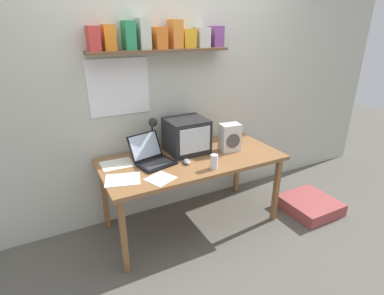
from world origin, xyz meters
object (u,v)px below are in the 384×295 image
object	(u,v)px
laptop	(151,156)
desk_lamp	(153,131)
open_notebook	(117,164)
juice_glass	(214,162)
loose_paper_near_laptop	(123,179)
computer_mouse	(187,162)
loose_paper_near_monitor	(160,179)
corner_desk	(192,163)
space_heater	(230,137)
crt_monitor	(187,135)
floor_cushion	(310,205)

from	to	relation	value
laptop	desk_lamp	xyz separation A→B (m)	(0.09, 0.16, 0.17)
open_notebook	juice_glass	bearing A→B (deg)	-33.07
juice_glass	open_notebook	world-z (taller)	juice_glass
loose_paper_near_laptop	open_notebook	xyz separation A→B (m)	(0.03, 0.30, 0.00)
computer_mouse	loose_paper_near_monitor	size ratio (longest dim) A/B	0.46
corner_desk	space_heater	bearing A→B (deg)	-1.61
computer_mouse	laptop	bearing A→B (deg)	147.93
crt_monitor	loose_paper_near_monitor	bearing A→B (deg)	-136.88
desk_lamp	crt_monitor	bearing A→B (deg)	-7.34
crt_monitor	desk_lamp	bearing A→B (deg)	164.70
laptop	loose_paper_near_laptop	xyz separation A→B (m)	(-0.32, -0.20, -0.06)
computer_mouse	loose_paper_near_monitor	distance (m)	0.35
corner_desk	open_notebook	world-z (taller)	open_notebook
computer_mouse	loose_paper_near_laptop	xyz separation A→B (m)	(-0.58, -0.04, -0.01)
space_heater	floor_cushion	size ratio (longest dim) A/B	0.52
laptop	juice_glass	xyz separation A→B (m)	(0.42, -0.36, -0.00)
laptop	computer_mouse	distance (m)	0.32
corner_desk	desk_lamp	size ratio (longest dim) A/B	4.62
space_heater	open_notebook	xyz separation A→B (m)	(-1.04, 0.19, -0.13)
space_heater	loose_paper_near_laptop	bearing A→B (deg)	-167.09
corner_desk	open_notebook	bearing A→B (deg)	164.66
corner_desk	computer_mouse	size ratio (longest dim) A/B	13.94
crt_monitor	laptop	size ratio (longest dim) A/B	0.92
crt_monitor	floor_cushion	distance (m)	1.53
crt_monitor	laptop	xyz separation A→B (m)	(-0.39, -0.08, -0.10)
crt_monitor	juice_glass	distance (m)	0.45
laptop	space_heater	xyz separation A→B (m)	(0.76, -0.09, 0.07)
loose_paper_near_laptop	corner_desk	bearing A→B (deg)	10.35
computer_mouse	loose_paper_near_monitor	bearing A→B (deg)	-152.81
juice_glass	desk_lamp	bearing A→B (deg)	122.75
juice_glass	space_heater	xyz separation A→B (m)	(0.34, 0.27, 0.08)
desk_lamp	open_notebook	size ratio (longest dim) A/B	1.31
juice_glass	loose_paper_near_laptop	size ratio (longest dim) A/B	0.40
juice_glass	loose_paper_near_monitor	bearing A→B (deg)	175.66
desk_lamp	floor_cushion	bearing A→B (deg)	-14.87
desk_lamp	juice_glass	size ratio (longest dim) A/B	2.84
crt_monitor	corner_desk	bearing A→B (deg)	-98.64
computer_mouse	loose_paper_near_laptop	world-z (taller)	computer_mouse
loose_paper_near_laptop	juice_glass	bearing A→B (deg)	-12.15
open_notebook	desk_lamp	bearing A→B (deg)	9.87
loose_paper_near_laptop	open_notebook	size ratio (longest dim) A/B	1.16
corner_desk	desk_lamp	bearing A→B (deg)	138.83
corner_desk	space_heater	world-z (taller)	space_heater
desk_lamp	loose_paper_near_monitor	world-z (taller)	desk_lamp
crt_monitor	loose_paper_near_laptop	bearing A→B (deg)	-158.02
laptop	loose_paper_near_monitor	distance (m)	0.34
crt_monitor	computer_mouse	world-z (taller)	crt_monitor
laptop	juice_glass	size ratio (longest dim) A/B	3.17
desk_lamp	loose_paper_near_laptop	size ratio (longest dim) A/B	1.13
space_heater	corner_desk	bearing A→B (deg)	-174.66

